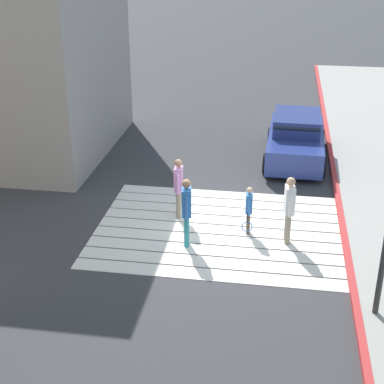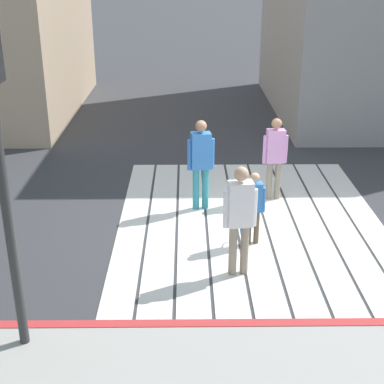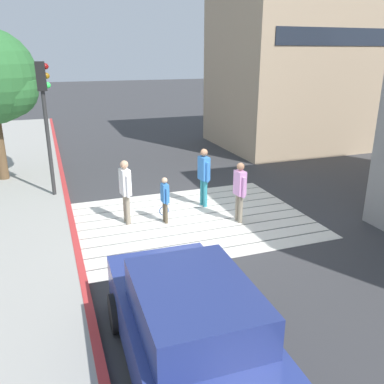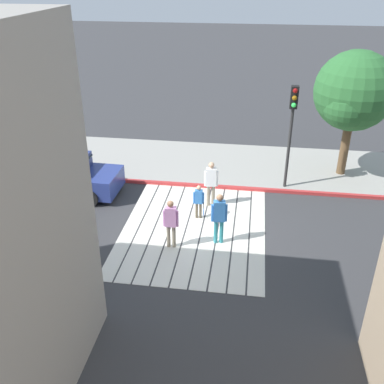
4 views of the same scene
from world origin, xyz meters
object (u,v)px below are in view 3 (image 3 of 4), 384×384
(traffic_light_corner, at_px, (45,103))
(pedestrian_adult_trailing, at_px, (125,187))
(pedestrian_adult_side, at_px, (204,173))
(car_parked_near_curb, at_px, (191,332))
(pedestrian_adult_lead, at_px, (240,188))
(pedestrian_child_with_racket, at_px, (165,198))

(traffic_light_corner, distance_m, pedestrian_adult_trailing, 3.91)
(traffic_light_corner, xyz_separation_m, pedestrian_adult_side, (4.27, -2.33, -1.99))
(car_parked_near_curb, height_order, pedestrian_adult_lead, pedestrian_adult_lead)
(pedestrian_child_with_racket, bearing_deg, pedestrian_adult_trailing, 162.16)
(pedestrian_adult_lead, bearing_deg, car_parked_near_curb, -122.83)
(pedestrian_adult_side, bearing_deg, car_parked_near_curb, -112.86)
(car_parked_near_curb, relative_size, pedestrian_adult_side, 2.42)
(traffic_light_corner, distance_m, pedestrian_child_with_racket, 4.82)
(car_parked_near_curb, distance_m, traffic_light_corner, 9.15)
(pedestrian_adult_trailing, bearing_deg, car_parked_near_curb, -92.09)
(traffic_light_corner, bearing_deg, pedestrian_adult_side, -28.59)
(traffic_light_corner, bearing_deg, pedestrian_adult_lead, -38.88)
(pedestrian_adult_lead, distance_m, pedestrian_child_with_racket, 2.06)
(pedestrian_adult_lead, relative_size, pedestrian_adult_trailing, 0.95)
(pedestrian_adult_lead, height_order, pedestrian_adult_trailing, pedestrian_adult_trailing)
(car_parked_near_curb, xyz_separation_m, pedestrian_child_with_racket, (1.22, 5.54, 0.01))
(traffic_light_corner, xyz_separation_m, pedestrian_adult_lead, (4.74, -3.82, -2.04))
(pedestrian_adult_lead, xyz_separation_m, pedestrian_child_with_racket, (-1.94, 0.64, -0.25))
(car_parked_near_curb, xyz_separation_m, traffic_light_corner, (-1.58, 8.71, 2.30))
(pedestrian_adult_lead, bearing_deg, pedestrian_adult_trailing, 161.84)
(car_parked_near_curb, xyz_separation_m, pedestrian_adult_side, (2.69, 6.39, 0.31))
(pedestrian_adult_trailing, xyz_separation_m, pedestrian_adult_side, (2.48, 0.53, 0.00))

